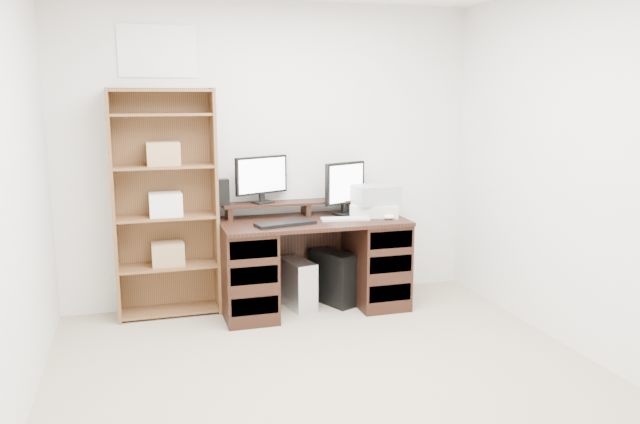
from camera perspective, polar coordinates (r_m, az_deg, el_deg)
name	(u,v)px	position (r m, az deg, el deg)	size (l,w,h in m)	color
room	(351,188)	(3.36, 2.88, 2.17)	(3.54, 4.04, 2.54)	tan
desk	(313,262)	(5.15, -0.68, -4.62)	(1.50, 0.70, 0.75)	black
riser_shelf	(306,204)	(5.24, -1.31, 0.74)	(1.40, 0.22, 0.12)	black
monitor_wide	(262,177)	(5.13, -5.37, 3.21)	(0.46, 0.21, 0.38)	black
monitor_small	(345,186)	(5.23, 2.31, 2.36)	(0.39, 0.22, 0.44)	black
speaker	(223,192)	(5.09, -8.82, 1.82)	(0.08, 0.08, 0.21)	black
keyboard_black	(285,224)	(4.85, -3.19, -1.06)	(0.47, 0.16, 0.03)	black
keyboard_white	(345,219)	(5.04, 2.33, -0.63)	(0.39, 0.12, 0.02)	silver
mouse	(389,217)	(5.10, 6.35, -0.46)	(0.10, 0.06, 0.04)	white
printer	(375,210)	(5.25, 5.04, 0.22)	(0.40, 0.30, 0.10)	beige
basket	(375,195)	(5.22, 5.06, 1.60)	(0.36, 0.26, 0.16)	#91969B
tower_silver	(298,284)	(5.23, -2.06, -6.56)	(0.18, 0.40, 0.40)	silver
tower_black	(333,277)	(5.32, 1.23, -5.97)	(0.35, 0.49, 0.45)	black
bookshelf	(165,202)	(5.06, -13.95, 0.93)	(0.80, 0.30, 1.80)	brown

